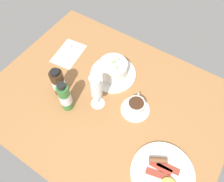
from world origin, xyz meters
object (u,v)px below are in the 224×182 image
object	(u,v)px
cutlery_setting	(68,54)
sauce_bottle_green	(65,97)
porridge_bowl	(113,70)
wine_glass	(96,88)
coffee_cup	(136,106)
sauce_bottle_brown	(58,83)
breakfast_plate	(163,174)

from	to	relation	value
cutlery_setting	sauce_bottle_green	size ratio (longest dim) A/B	1.13
porridge_bowl	wine_glass	bearing A→B (deg)	99.73
coffee_cup	sauce_bottle_green	size ratio (longest dim) A/B	0.75
porridge_bowl	wine_glass	world-z (taller)	wine_glass
wine_glass	sauce_bottle_green	world-z (taller)	wine_glass
porridge_bowl	sauce_bottle_brown	size ratio (longest dim) A/B	1.46
porridge_bowl	sauce_bottle_green	distance (cm)	27.75
coffee_cup	sauce_bottle_brown	size ratio (longest dim) A/B	0.85
coffee_cup	sauce_bottle_brown	bearing A→B (deg)	17.10
cutlery_setting	wine_glass	distance (cm)	37.12
wine_glass	sauce_bottle_green	distance (cm)	14.66
sauce_bottle_brown	breakfast_plate	distance (cm)	58.60
porridge_bowl	coffee_cup	world-z (taller)	porridge_bowl
cutlery_setting	sauce_bottle_brown	xyz separation A→B (cm)	(-12.25, 19.97, 6.97)
cutlery_setting	breakfast_plate	distance (cm)	75.37
wine_glass	sauce_bottle_green	xyz separation A→B (cm)	(10.64, 8.60, -5.27)
cutlery_setting	breakfast_plate	size ratio (longest dim) A/B	0.80
porridge_bowl	sauce_bottle_green	bearing A→B (deg)	73.95
porridge_bowl	coffee_cup	size ratio (longest dim) A/B	1.72
cutlery_setting	coffee_cup	size ratio (longest dim) A/B	1.50
coffee_cup	breakfast_plate	size ratio (longest dim) A/B	0.53
porridge_bowl	cutlery_setting	distance (cm)	28.07
coffee_cup	wine_glass	xyz separation A→B (cm)	(16.15, 6.74, 10.46)
cutlery_setting	sauce_bottle_green	xyz separation A→B (cm)	(-20.17, 24.63, 7.84)
coffee_cup	cutlery_setting	bearing A→B (deg)	-11.20
cutlery_setting	breakfast_plate	xyz separation A→B (cm)	(-69.94, 28.09, 0.66)
sauce_bottle_brown	porridge_bowl	bearing A→B (deg)	-125.54
porridge_bowl	coffee_cup	xyz separation A→B (cm)	(-19.20, 11.05, -1.14)
porridge_bowl	cutlery_setting	xyz separation A→B (cm)	(27.76, 1.75, -3.79)
breakfast_plate	porridge_bowl	bearing A→B (deg)	-35.28
wine_glass	sauce_bottle_brown	size ratio (longest dim) A/B	1.30
porridge_bowl	coffee_cup	bearing A→B (deg)	150.09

